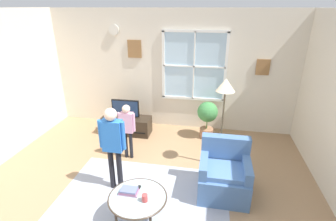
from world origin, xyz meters
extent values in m
cube|color=#9E7A56|center=(0.00, 0.00, -0.01)|extent=(6.26, 6.09, 0.02)
cube|color=beige|center=(0.00, 2.80, 1.37)|extent=(5.66, 0.12, 2.74)
cube|color=silver|center=(0.54, 2.73, 1.51)|extent=(1.40, 0.02, 1.53)
cube|color=white|center=(0.54, 2.71, 2.28)|extent=(1.46, 0.04, 0.06)
cube|color=white|center=(0.54, 2.71, 0.75)|extent=(1.46, 0.04, 0.06)
cube|color=white|center=(-0.16, 2.71, 1.51)|extent=(0.06, 0.04, 1.53)
cube|color=white|center=(1.24, 2.71, 1.51)|extent=(0.06, 0.04, 1.53)
cube|color=white|center=(0.54, 2.71, 1.51)|extent=(0.03, 0.04, 1.53)
cube|color=white|center=(0.54, 2.71, 1.51)|extent=(1.40, 0.04, 0.03)
cube|color=olive|center=(-0.83, 2.72, 1.86)|extent=(0.32, 0.03, 0.40)
cube|color=olive|center=(2.01, 2.72, 1.56)|extent=(0.28, 0.03, 0.34)
cylinder|color=silver|center=(-1.30, 2.71, 2.28)|extent=(0.24, 0.04, 0.24)
cube|color=#999EAD|center=(0.04, -0.05, 0.00)|extent=(2.62, 2.08, 0.01)
cube|color=#2D2319|center=(-0.93, 2.14, 0.20)|extent=(1.12, 0.44, 0.40)
cube|color=black|center=(-0.93, 1.91, 0.14)|extent=(1.01, 0.02, 0.02)
cylinder|color=#4C4C4C|center=(-0.93, 2.14, 0.42)|extent=(0.08, 0.08, 0.05)
cube|color=black|center=(-0.93, 2.14, 0.63)|extent=(0.63, 0.05, 0.39)
cube|color=navy|center=(-0.93, 2.11, 0.63)|extent=(0.59, 0.01, 0.35)
cube|color=#476B9E|center=(1.26, 0.41, 0.21)|extent=(0.76, 0.72, 0.42)
cube|color=#476B9E|center=(1.26, 0.71, 0.65)|extent=(0.76, 0.16, 0.45)
cube|color=#476B9E|center=(0.94, 0.41, 0.52)|extent=(0.12, 0.65, 0.20)
cube|color=#476B9E|center=(1.58, 0.41, 0.52)|extent=(0.12, 0.65, 0.20)
cube|color=#4D73AA|center=(1.26, 0.36, 0.46)|extent=(0.61, 0.50, 0.08)
cylinder|color=#99B2B7|center=(0.12, -0.39, 0.43)|extent=(0.76, 0.76, 0.02)
torus|color=#3F3328|center=(0.12, -0.39, 0.43)|extent=(0.79, 0.79, 0.02)
cylinder|color=#33281E|center=(-0.11, -0.16, 0.21)|extent=(0.04, 0.04, 0.42)
cylinder|color=#33281E|center=(0.34, -0.16, 0.21)|extent=(0.04, 0.04, 0.42)
cylinder|color=#33281E|center=(-0.11, -0.61, 0.21)|extent=(0.04, 0.04, 0.42)
cube|color=#AA7EA1|center=(-0.02, -0.34, 0.44)|extent=(0.27, 0.15, 0.02)
cube|color=#8E5276|center=(-0.02, -0.34, 0.47)|extent=(0.23, 0.15, 0.03)
cube|color=slate|center=(-0.02, -0.34, 0.49)|extent=(0.22, 0.15, 0.02)
cylinder|color=#BF3F3F|center=(0.23, -0.44, 0.49)|extent=(0.08, 0.08, 0.10)
cube|color=black|center=(0.08, -0.25, 0.45)|extent=(0.05, 0.14, 0.02)
cylinder|color=black|center=(-0.51, 0.25, 0.35)|extent=(0.08, 0.08, 0.71)
cylinder|color=black|center=(-0.38, 0.25, 0.35)|extent=(0.08, 0.08, 0.71)
cube|color=blue|center=(-0.45, 0.25, 0.96)|extent=(0.31, 0.16, 0.50)
sphere|color=beige|center=(-0.45, 0.25, 1.31)|extent=(0.19, 0.19, 0.19)
cylinder|color=blue|center=(-0.63, 0.23, 0.98)|extent=(0.06, 0.06, 0.45)
cylinder|color=blue|center=(-0.27, 0.23, 0.98)|extent=(0.06, 0.06, 0.45)
cylinder|color=black|center=(-0.59, 1.15, 0.28)|extent=(0.07, 0.07, 0.56)
cylinder|color=black|center=(-0.49, 1.15, 0.28)|extent=(0.07, 0.07, 0.56)
cube|color=#DB9EBC|center=(-0.54, 1.15, 0.76)|extent=(0.24, 0.13, 0.40)
sphere|color=beige|center=(-0.54, 1.15, 1.03)|extent=(0.15, 0.15, 0.15)
cylinder|color=#DB9EBC|center=(-0.68, 1.13, 0.78)|extent=(0.05, 0.05, 0.36)
cylinder|color=#DB9EBC|center=(-0.40, 1.13, 0.78)|extent=(0.05, 0.05, 0.36)
cylinder|color=#9E6B4C|center=(0.91, 2.27, 0.11)|extent=(0.30, 0.30, 0.21)
cylinder|color=#4C7238|center=(0.91, 2.27, 0.30)|extent=(0.02, 0.02, 0.18)
sphere|color=#3E8344|center=(0.91, 2.27, 0.62)|extent=(0.45, 0.45, 0.45)
cylinder|color=black|center=(1.20, 1.20, 0.01)|extent=(0.26, 0.26, 0.03)
cylinder|color=brown|center=(1.20, 1.20, 0.73)|extent=(0.03, 0.03, 1.46)
cone|color=beige|center=(1.20, 1.20, 1.56)|extent=(0.32, 0.32, 0.22)
camera|label=1|loc=(0.99, -2.92, 2.76)|focal=27.04mm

